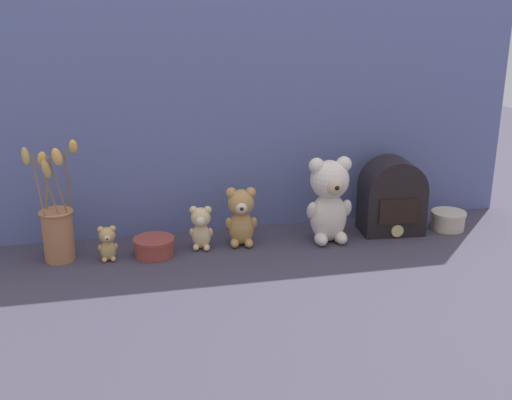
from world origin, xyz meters
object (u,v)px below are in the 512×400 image
(teddy_bear_tiny, at_px, (108,243))
(vintage_radio, at_px, (392,198))
(teddy_bear_large, at_px, (329,198))
(flower_vase, at_px, (57,226))
(decorative_tin_tall, at_px, (448,220))
(decorative_tin_short, at_px, (154,246))
(teddy_bear_small, at_px, (201,227))
(teddy_bear_medium, at_px, (241,215))

(teddy_bear_tiny, relative_size, vintage_radio, 0.43)
(teddy_bear_large, distance_m, flower_vase, 0.77)
(decorative_tin_tall, xyz_separation_m, decorative_tin_short, (-0.90, -0.01, -0.00))
(teddy_bear_small, relative_size, decorative_tin_tall, 1.20)
(teddy_bear_large, relative_size, teddy_bear_small, 2.00)
(teddy_bear_large, height_order, flower_vase, flower_vase)
(teddy_bear_large, distance_m, teddy_bear_medium, 0.26)
(teddy_bear_tiny, xyz_separation_m, vintage_radio, (0.85, 0.04, 0.06))
(teddy_bear_tiny, distance_m, flower_vase, 0.14)
(flower_vase, bearing_deg, vintage_radio, 0.59)
(vintage_radio, bearing_deg, decorative_tin_short, -177.74)
(teddy_bear_medium, relative_size, flower_vase, 0.51)
(teddy_bear_large, xyz_separation_m, decorative_tin_short, (-0.51, 0.00, -0.11))
(decorative_tin_tall, distance_m, decorative_tin_short, 0.90)
(teddy_bear_small, height_order, flower_vase, flower_vase)
(teddy_bear_medium, height_order, vintage_radio, vintage_radio)
(teddy_bear_tiny, bearing_deg, decorative_tin_tall, 1.17)
(teddy_bear_large, bearing_deg, teddy_bear_small, 176.73)
(teddy_bear_small, bearing_deg, decorative_tin_tall, -0.63)
(decorative_tin_tall, bearing_deg, decorative_tin_short, -179.44)
(teddy_bear_small, height_order, decorative_tin_tall, teddy_bear_small)
(vintage_radio, bearing_deg, flower_vase, -179.41)
(vintage_radio, xyz_separation_m, decorative_tin_short, (-0.72, -0.03, -0.08))
(teddy_bear_medium, xyz_separation_m, teddy_bear_tiny, (-0.38, -0.03, -0.04))
(decorative_tin_tall, bearing_deg, vintage_radio, 173.91)
(teddy_bear_tiny, height_order, decorative_tin_tall, teddy_bear_tiny)
(flower_vase, distance_m, decorative_tin_tall, 1.16)
(teddy_bear_medium, bearing_deg, teddy_bear_tiny, -175.07)
(teddy_bear_medium, distance_m, decorative_tin_short, 0.26)
(teddy_bear_small, bearing_deg, teddy_bear_tiny, -173.55)
(teddy_bear_medium, relative_size, vintage_radio, 0.75)
(flower_vase, relative_size, decorative_tin_tall, 3.19)
(vintage_radio, relative_size, decorative_tin_short, 2.01)
(flower_vase, xyz_separation_m, vintage_radio, (0.98, 0.01, 0.01))
(teddy_bear_large, xyz_separation_m, flower_vase, (-0.76, 0.02, -0.03))
(teddy_bear_large, height_order, teddy_bear_tiny, teddy_bear_large)
(teddy_bear_large, xyz_separation_m, teddy_bear_small, (-0.37, 0.02, -0.07))
(teddy_bear_small, relative_size, flower_vase, 0.38)
(vintage_radio, bearing_deg, teddy_bear_medium, -179.03)
(vintage_radio, bearing_deg, teddy_bear_tiny, -177.25)
(teddy_bear_tiny, distance_m, decorative_tin_short, 0.13)
(flower_vase, xyz_separation_m, decorative_tin_short, (0.26, -0.02, -0.07))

